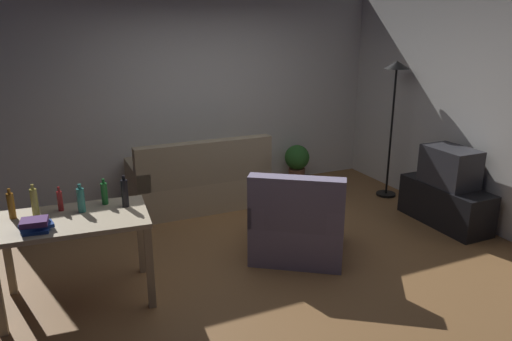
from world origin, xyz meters
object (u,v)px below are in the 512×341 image
Objects in this scene: bottle_tall at (81,200)px; bottle_dark at (125,193)px; bottle_red at (60,200)px; potted_plant at (297,161)px; bottle_squat at (34,202)px; tv_stand at (445,204)px; tv at (450,167)px; desk at (73,230)px; book_stack at (35,225)px; couch at (200,183)px; torchiere_lamp at (395,92)px; bottle_green at (104,193)px; armchair at (298,225)px; bottle_amber at (11,205)px.

bottle_tall is 0.36m from bottle_dark.
bottle_dark is at bearing -14.08° from bottle_red.
bottle_squat is (-3.45, -1.81, 0.55)m from potted_plant.
bottle_dark is (-2.74, -1.92, 0.55)m from potted_plant.
tv reaches higher than tv_stand.
desk reaches higher than potted_plant.
couch is at bearing 44.73° from book_stack.
torchiere_lamp reaches higher than bottle_green.
tv_stand is 4.37m from bottle_squat.
bottle_red is 0.36m from bottle_green.
armchair is 4.77× the size of book_stack.
tv is at bearing 1.84° from book_stack.
torchiere_lamp is 4.43m from bottle_squat.
armchair is at bearing 3.65° from book_stack.
couch is 2.26m from bottle_tall.
armchair is at bearing -5.67° from bottle_red.
tv_stand is 2.20m from potted_plant.
bottle_amber is (-0.43, 0.18, 0.22)m from desk.
bottle_amber reaches higher than book_stack.
bottle_red is (0.19, 0.02, -0.03)m from bottle_squat.
tv is 4.33m from book_stack.
potted_plant is at bearing 27.72° from bottle_squat.
bottle_dark reaches higher than armchair.
armchair is 4.80× the size of bottle_amber.
couch is at bearing 41.57° from bottle_red.
desk is at bearing 89.55° from tv.
potted_plant is 3.45m from bottle_green.
potted_plant is at bearing 131.74° from torchiere_lamp.
torchiere_lamp reaches higher than couch.
bottle_red is at bearing 5.86° from bottle_squat.
tv_stand is at bearing 90.00° from tv.
bottle_green is at bearing -167.78° from torchiere_lamp.
tv is at bearing -146.00° from armchair.
torchiere_lamp is at bearing 0.00° from tv_stand.
desk is 4.71× the size of bottle_squat.
couch is 2.82× the size of tv.
bottle_squat is 0.20m from bottle_red.
bottle_squat is 1.04× the size of book_stack.
torchiere_lamp is 1.45× the size of desk.
torchiere_lamp is 6.82× the size of bottle_squat.
couch is 1.77m from armchair.
torchiere_lamp is 6.47× the size of bottle_dark.
torchiere_lamp reaches higher than desk.
bottle_red is (-3.26, -1.79, 0.52)m from potted_plant.
desk is at bearing 33.81° from armchair.
couch is 6.68× the size of bottle_amber.
bottle_green reaches higher than book_stack.
torchiere_lamp is 8.57× the size of bottle_red.
bottle_tall reaches higher than couch.
tv_stand is 0.46m from tv.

